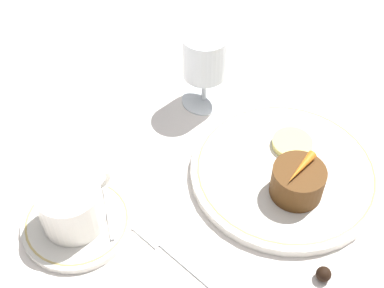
% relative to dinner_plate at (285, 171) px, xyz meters
% --- Properties ---
extents(ground_plane, '(3.00, 3.00, 0.00)m').
position_rel_dinner_plate_xyz_m(ground_plane, '(-0.02, 0.04, -0.01)').
color(ground_plane, white).
extents(dinner_plate, '(0.27, 0.27, 0.01)m').
position_rel_dinner_plate_xyz_m(dinner_plate, '(0.00, 0.00, 0.00)').
color(dinner_plate, white).
rests_on(dinner_plate, ground_plane).
extents(saucer, '(0.15, 0.15, 0.01)m').
position_rel_dinner_plate_xyz_m(saucer, '(-0.25, 0.16, -0.00)').
color(saucer, white).
rests_on(saucer, ground_plane).
extents(coffee_cup, '(0.11, 0.08, 0.07)m').
position_rel_dinner_plate_xyz_m(coffee_cup, '(-0.25, 0.16, 0.04)').
color(coffee_cup, white).
rests_on(coffee_cup, saucer).
extents(spoon, '(0.07, 0.09, 0.00)m').
position_rel_dinner_plate_xyz_m(spoon, '(-0.20, 0.15, 0.00)').
color(spoon, silver).
rests_on(spoon, saucer).
extents(wine_glass, '(0.07, 0.07, 0.13)m').
position_rel_dinner_plate_xyz_m(wine_glass, '(0.04, 0.19, 0.08)').
color(wine_glass, silver).
rests_on(wine_glass, ground_plane).
extents(fork, '(0.02, 0.19, 0.01)m').
position_rel_dinner_plate_xyz_m(fork, '(-0.20, 0.03, -0.01)').
color(fork, silver).
rests_on(fork, ground_plane).
extents(dessert_cake, '(0.07, 0.07, 0.05)m').
position_rel_dinner_plate_xyz_m(dessert_cake, '(-0.03, -0.03, 0.03)').
color(dessert_cake, '#563314').
rests_on(dessert_cake, dinner_plate).
extents(carrot_garnish, '(0.06, 0.01, 0.01)m').
position_rel_dinner_plate_xyz_m(carrot_garnish, '(-0.03, -0.03, 0.06)').
color(carrot_garnish, orange).
rests_on(carrot_garnish, dessert_cake).
extents(pineapple_slice, '(0.06, 0.06, 0.01)m').
position_rel_dinner_plate_xyz_m(pineapple_slice, '(0.04, 0.02, 0.01)').
color(pineapple_slice, '#EFE075').
rests_on(pineapple_slice, dinner_plate).
extents(chocolate_truffle, '(0.02, 0.02, 0.02)m').
position_rel_dinner_plate_xyz_m(chocolate_truffle, '(-0.10, -0.13, 0.00)').
color(chocolate_truffle, black).
rests_on(chocolate_truffle, ground_plane).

